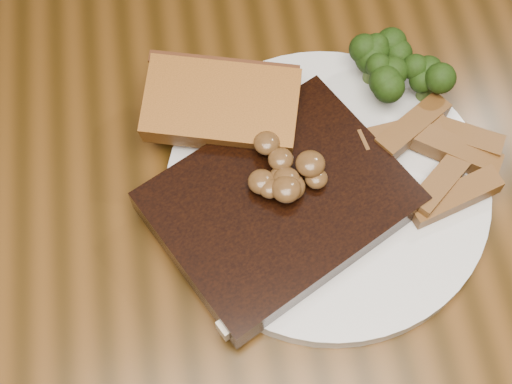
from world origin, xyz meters
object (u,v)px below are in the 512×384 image
at_px(plate, 327,188).
at_px(garlic_bread, 223,119).
at_px(dining_table, 239,267).
at_px(potato_wedges, 412,164).
at_px(steak, 279,203).

height_order(plate, garlic_bread, garlic_bread).
xyz_separation_m(dining_table, garlic_bread, (0.00, 0.09, 0.12)).
bearing_deg(plate, potato_wedges, 2.18).
bearing_deg(potato_wedges, steak, -169.97).
bearing_deg(potato_wedges, dining_table, -170.69).
bearing_deg(dining_table, garlic_bread, 89.26).
distance_m(dining_table, steak, 0.12).
height_order(dining_table, plate, plate).
relative_size(steak, potato_wedges, 1.88).
distance_m(plate, potato_wedges, 0.07).
relative_size(dining_table, potato_wedges, 16.11).
distance_m(plate, garlic_bread, 0.10).
bearing_deg(dining_table, potato_wedges, 9.31).
distance_m(steak, garlic_bread, 0.09).
height_order(plate, potato_wedges, potato_wedges).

